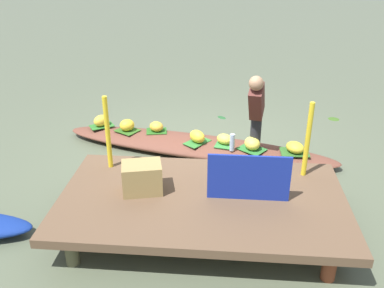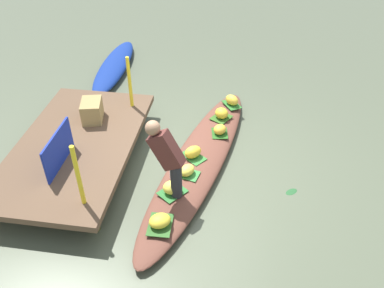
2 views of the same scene
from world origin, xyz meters
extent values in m
plane|color=#525A45|center=(0.00, 0.00, 0.00)|extent=(40.00, 40.00, 0.00)
cube|color=brown|center=(-0.22, 1.93, 0.36)|extent=(3.20, 1.80, 0.10)
cylinder|color=brown|center=(-1.50, 1.21, 0.16)|extent=(0.14, 0.14, 0.31)
cylinder|color=brown|center=(1.06, 1.21, 0.16)|extent=(0.14, 0.14, 0.31)
cylinder|color=brown|center=(1.06, 2.65, 0.16)|extent=(0.14, 0.14, 0.31)
ellipsoid|color=brown|center=(0.00, 0.00, 0.10)|extent=(4.44, 1.66, 0.20)
ellipsoid|color=navy|center=(2.96, 2.30, 0.11)|extent=(2.64, 0.66, 0.23)
cube|color=#357E3A|center=(-0.44, 0.11, 0.21)|extent=(0.31, 0.39, 0.01)
ellipsoid|color=#ECD84B|center=(-0.44, 0.11, 0.29)|extent=(0.31, 0.29, 0.16)
cube|color=#305E1E|center=(1.14, -0.26, 0.21)|extent=(0.44, 0.42, 0.01)
ellipsoid|color=yellow|center=(1.14, -0.26, 0.30)|extent=(0.33, 0.33, 0.19)
cube|color=#265D1D|center=(0.66, -0.27, 0.21)|extent=(0.36, 0.31, 0.01)
ellipsoid|color=gold|center=(0.66, -0.27, 0.29)|extent=(0.30, 0.29, 0.16)
cube|color=#2F7430|center=(-0.03, 0.09, 0.21)|extent=(0.44, 0.47, 0.01)
ellipsoid|color=yellow|center=(-0.03, 0.09, 0.30)|extent=(0.33, 0.34, 0.19)
cube|color=#2C6D29|center=(1.61, -0.41, 0.21)|extent=(0.45, 0.41, 0.01)
ellipsoid|color=yellow|center=(1.61, -0.41, 0.30)|extent=(0.31, 0.32, 0.19)
cube|color=#2E5E25|center=(-1.47, 0.31, 0.21)|extent=(0.42, 0.32, 0.01)
ellipsoid|color=gold|center=(-1.47, 0.31, 0.29)|extent=(0.36, 0.37, 0.16)
cube|color=#2B6F2F|center=(-0.85, 0.26, 0.21)|extent=(0.47, 0.46, 0.01)
ellipsoid|color=#F9E251|center=(-0.85, 0.26, 0.30)|extent=(0.30, 0.32, 0.19)
cylinder|color=#28282D|center=(-0.90, 0.19, 0.48)|extent=(0.16, 0.16, 0.55)
cube|color=#572A25|center=(-0.87, 0.31, 0.98)|extent=(0.28, 0.53, 0.59)
sphere|color=#9E7556|center=(-0.83, 0.49, 1.29)|extent=(0.20, 0.20, 0.20)
cylinder|color=silver|center=(-0.56, 0.32, 0.33)|extent=(0.07, 0.07, 0.26)
cube|color=navy|center=(-0.72, 1.93, 0.68)|extent=(0.90, 0.03, 0.54)
cylinder|color=yellow|center=(-1.42, 1.33, 0.88)|extent=(0.06, 0.06, 0.94)
cylinder|color=yellow|center=(0.98, 1.33, 0.88)|extent=(0.06, 0.06, 0.94)
cube|color=#9B814C|center=(0.47, 1.86, 0.59)|extent=(0.50, 0.41, 0.35)
ellipsoid|color=#23542A|center=(-0.38, -1.46, 0.00)|extent=(0.22, 0.23, 0.01)
camera|label=1|loc=(-0.44, 5.87, 2.98)|focal=39.13mm
camera|label=2|loc=(-4.94, -0.63, 4.30)|focal=38.15mm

